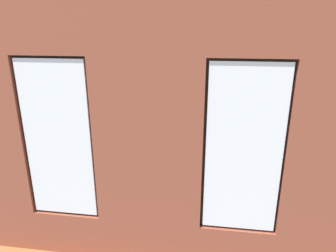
{
  "coord_description": "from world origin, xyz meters",
  "views": [
    {
      "loc": [
        -0.68,
        5.86,
        2.82
      ],
      "look_at": [
        0.12,
        0.4,
        0.99
      ],
      "focal_mm": 32.0,
      "sensor_mm": 36.0,
      "label": 1
    }
  ],
  "objects_px": {
    "tv_flatscreen": "(59,110)",
    "potted_plant_by_left_couch": "(268,135)",
    "table_plant_small": "(156,143)",
    "papasan_chair": "(181,117)",
    "potted_plant_between_couches": "(221,198)",
    "media_console": "(63,139)",
    "candle_jar": "(175,146)",
    "remote_gray": "(160,151)",
    "couch_by_window": "(131,204)",
    "remote_black": "(149,147)",
    "potted_plant_near_tv": "(61,147)",
    "cup_ceramic": "(136,148)",
    "coffee_table": "(156,152)",
    "potted_plant_beside_window_right": "(51,182)",
    "couch_left": "(303,171)"
  },
  "relations": [
    {
      "from": "candle_jar",
      "to": "remote_black",
      "type": "distance_m",
      "value": 0.55
    },
    {
      "from": "potted_plant_by_left_couch",
      "to": "potted_plant_beside_window_right",
      "type": "distance_m",
      "value": 4.74
    },
    {
      "from": "couch_by_window",
      "to": "coffee_table",
      "type": "relative_size",
      "value": 1.25
    },
    {
      "from": "table_plant_small",
      "to": "couch_by_window",
      "type": "bearing_deg",
      "value": 89.02
    },
    {
      "from": "coffee_table",
      "to": "table_plant_small",
      "type": "bearing_deg",
      "value": -153.43
    },
    {
      "from": "cup_ceramic",
      "to": "potted_plant_between_couches",
      "type": "relative_size",
      "value": 0.13
    },
    {
      "from": "table_plant_small",
      "to": "papasan_chair",
      "type": "relative_size",
      "value": 0.23
    },
    {
      "from": "remote_gray",
      "to": "potted_plant_near_tv",
      "type": "distance_m",
      "value": 1.98
    },
    {
      "from": "media_console",
      "to": "potted_plant_beside_window_right",
      "type": "xyz_separation_m",
      "value": [
        -1.19,
        2.63,
        0.38
      ]
    },
    {
      "from": "coffee_table",
      "to": "candle_jar",
      "type": "height_order",
      "value": "candle_jar"
    },
    {
      "from": "media_console",
      "to": "remote_black",
      "type": "bearing_deg",
      "value": 167.08
    },
    {
      "from": "couch_by_window",
      "to": "tv_flatscreen",
      "type": "xyz_separation_m",
      "value": [
        2.35,
        -2.53,
        0.66
      ]
    },
    {
      "from": "couch_by_window",
      "to": "remote_black",
      "type": "height_order",
      "value": "couch_by_window"
    },
    {
      "from": "candle_jar",
      "to": "tv_flatscreen",
      "type": "bearing_deg",
      "value": -9.71
    },
    {
      "from": "remote_gray",
      "to": "potted_plant_between_couches",
      "type": "xyz_separation_m",
      "value": [
        -1.17,
        1.76,
        0.1
      ]
    },
    {
      "from": "media_console",
      "to": "potted_plant_between_couches",
      "type": "xyz_separation_m",
      "value": [
        -3.66,
        2.47,
        0.24
      ]
    },
    {
      "from": "cup_ceramic",
      "to": "candle_jar",
      "type": "relative_size",
      "value": 1.07
    },
    {
      "from": "remote_black",
      "to": "papasan_chair",
      "type": "relative_size",
      "value": 0.14
    },
    {
      "from": "potted_plant_by_left_couch",
      "to": "cup_ceramic",
      "type": "bearing_deg",
      "value": 22.45
    },
    {
      "from": "couch_left",
      "to": "candle_jar",
      "type": "bearing_deg",
      "value": -97.89
    },
    {
      "from": "remote_black",
      "to": "couch_left",
      "type": "bearing_deg",
      "value": -3.71
    },
    {
      "from": "cup_ceramic",
      "to": "media_console",
      "type": "relative_size",
      "value": 0.08
    },
    {
      "from": "couch_by_window",
      "to": "papasan_chair",
      "type": "xyz_separation_m",
      "value": [
        -0.3,
        -4.17,
        0.13
      ]
    },
    {
      "from": "media_console",
      "to": "potted_plant_near_tv",
      "type": "xyz_separation_m",
      "value": [
        -0.54,
        1.1,
        0.26
      ]
    },
    {
      "from": "remote_gray",
      "to": "potted_plant_beside_window_right",
      "type": "height_order",
      "value": "potted_plant_beside_window_right"
    },
    {
      "from": "media_console",
      "to": "tv_flatscreen",
      "type": "relative_size",
      "value": 1.04
    },
    {
      "from": "tv_flatscreen",
      "to": "potted_plant_near_tv",
      "type": "height_order",
      "value": "tv_flatscreen"
    },
    {
      "from": "couch_by_window",
      "to": "cup_ceramic",
      "type": "relative_size",
      "value": 16.21
    },
    {
      "from": "cup_ceramic",
      "to": "remote_black",
      "type": "height_order",
      "value": "cup_ceramic"
    },
    {
      "from": "tv_flatscreen",
      "to": "potted_plant_by_left_couch",
      "type": "xyz_separation_m",
      "value": [
        -4.79,
        -0.44,
        -0.52
      ]
    },
    {
      "from": "tv_flatscreen",
      "to": "potted_plant_near_tv",
      "type": "distance_m",
      "value": 1.31
    },
    {
      "from": "couch_by_window",
      "to": "papasan_chair",
      "type": "distance_m",
      "value": 4.18
    },
    {
      "from": "couch_left",
      "to": "candle_jar",
      "type": "xyz_separation_m",
      "value": [
        2.43,
        -0.55,
        0.13
      ]
    },
    {
      "from": "tv_flatscreen",
      "to": "potted_plant_beside_window_right",
      "type": "xyz_separation_m",
      "value": [
        -1.19,
        2.63,
        -0.33
      ]
    },
    {
      "from": "candle_jar",
      "to": "remote_gray",
      "type": "distance_m",
      "value": 0.37
    },
    {
      "from": "papasan_chair",
      "to": "potted_plant_between_couches",
      "type": "distance_m",
      "value": 4.24
    },
    {
      "from": "candle_jar",
      "to": "tv_flatscreen",
      "type": "distance_m",
      "value": 2.85
    },
    {
      "from": "table_plant_small",
      "to": "media_console",
      "type": "distance_m",
      "value": 2.47
    },
    {
      "from": "table_plant_small",
      "to": "remote_black",
      "type": "relative_size",
      "value": 1.63
    },
    {
      "from": "potted_plant_beside_window_right",
      "to": "remote_gray",
      "type": "bearing_deg",
      "value": -124.17
    },
    {
      "from": "potted_plant_between_couches",
      "to": "potted_plant_near_tv",
      "type": "xyz_separation_m",
      "value": [
        3.11,
        -1.38,
        0.02
      ]
    },
    {
      "from": "table_plant_small",
      "to": "potted_plant_between_couches",
      "type": "distance_m",
      "value": 2.27
    },
    {
      "from": "cup_ceramic",
      "to": "potted_plant_near_tv",
      "type": "height_order",
      "value": "potted_plant_near_tv"
    },
    {
      "from": "couch_left",
      "to": "coffee_table",
      "type": "height_order",
      "value": "couch_left"
    },
    {
      "from": "couch_left",
      "to": "potted_plant_near_tv",
      "type": "height_order",
      "value": "potted_plant_near_tv"
    },
    {
      "from": "potted_plant_beside_window_right",
      "to": "candle_jar",
      "type": "bearing_deg",
      "value": -126.07
    },
    {
      "from": "couch_left",
      "to": "table_plant_small",
      "type": "distance_m",
      "value": 2.84
    },
    {
      "from": "remote_gray",
      "to": "potted_plant_between_couches",
      "type": "bearing_deg",
      "value": -168.38
    },
    {
      "from": "potted_plant_by_left_couch",
      "to": "table_plant_small",
      "type": "bearing_deg",
      "value": 23.58
    },
    {
      "from": "couch_by_window",
      "to": "potted_plant_between_couches",
      "type": "distance_m",
      "value": 1.32
    }
  ]
}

